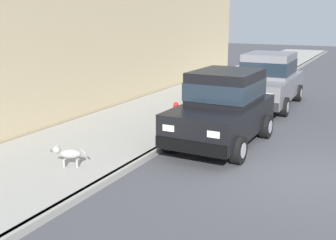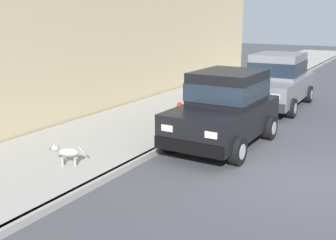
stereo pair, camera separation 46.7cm
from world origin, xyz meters
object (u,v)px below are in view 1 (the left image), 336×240
Objects in this scene: car_grey_sedan at (268,79)px; fire_hydrant at (176,115)px; car_black_hatchback at (223,107)px; dog_grey at (68,153)px.

car_grey_sedan is 6.39× the size of fire_hydrant.
car_black_hatchback is 5.28× the size of fire_hydrant.
car_black_hatchback reaches higher than fire_hydrant.
car_grey_sedan is at bearing 73.12° from fire_hydrant.
car_grey_sedan is at bearing 76.71° from dog_grey.
car_grey_sedan is (-0.14, 5.17, 0.01)m from car_black_hatchback.
car_black_hatchback is at bearing 57.67° from dog_grey.
car_grey_sedan is 6.65× the size of dog_grey.
fire_hydrant is (0.61, 3.91, 0.05)m from dog_grey.
car_black_hatchback is 5.18m from car_grey_sedan.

